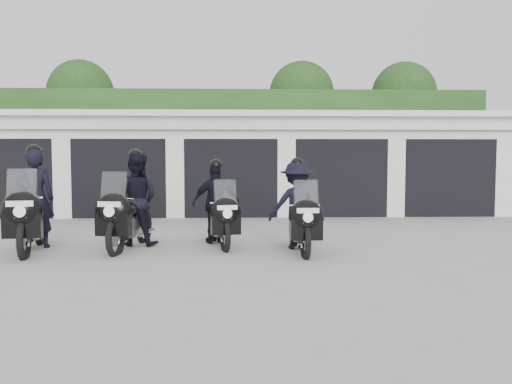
{
  "coord_description": "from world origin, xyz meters",
  "views": [
    {
      "loc": [
        0.14,
        -9.64,
        1.77
      ],
      "look_at": [
        0.52,
        0.71,
        1.05
      ],
      "focal_mm": 38.0,
      "sensor_mm": 36.0,
      "label": 1
    }
  ],
  "objects_px": {
    "police_bike_a": "(32,207)",
    "police_bike_b": "(133,204)",
    "police_bike_d": "(298,210)",
    "police_bike_c": "(218,207)"
  },
  "relations": [
    {
      "from": "police_bike_b",
      "to": "police_bike_c",
      "type": "height_order",
      "value": "police_bike_b"
    },
    {
      "from": "police_bike_a",
      "to": "police_bike_b",
      "type": "bearing_deg",
      "value": 1.18
    },
    {
      "from": "police_bike_d",
      "to": "police_bike_a",
      "type": "bearing_deg",
      "value": 176.29
    },
    {
      "from": "police_bike_c",
      "to": "police_bike_d",
      "type": "relative_size",
      "value": 0.97
    },
    {
      "from": "police_bike_a",
      "to": "police_bike_b",
      "type": "distance_m",
      "value": 1.8
    },
    {
      "from": "police_bike_b",
      "to": "police_bike_c",
      "type": "xyz_separation_m",
      "value": [
        1.61,
        0.23,
        -0.08
      ]
    },
    {
      "from": "police_bike_b",
      "to": "police_bike_d",
      "type": "height_order",
      "value": "police_bike_b"
    },
    {
      "from": "police_bike_a",
      "to": "police_bike_b",
      "type": "xyz_separation_m",
      "value": [
        1.76,
        0.35,
        0.01
      ]
    },
    {
      "from": "police_bike_b",
      "to": "police_bike_c",
      "type": "distance_m",
      "value": 1.63
    },
    {
      "from": "police_bike_c",
      "to": "police_bike_a",
      "type": "bearing_deg",
      "value": 177.77
    }
  ]
}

